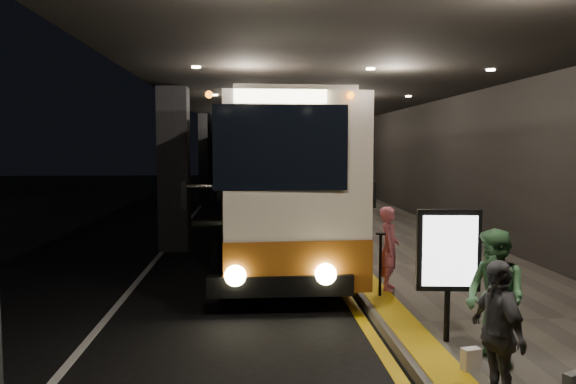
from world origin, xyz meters
name	(u,v)px	position (x,y,z in m)	size (l,w,h in m)	color
ground	(224,284)	(0.00, 0.00, 0.00)	(90.00, 90.00, 0.00)	black
lane_line_white	(170,243)	(-1.80, 5.00, 0.01)	(0.12, 50.00, 0.01)	silver
kerb_stripe_yellow	(311,242)	(2.35, 5.00, 0.01)	(0.18, 50.00, 0.01)	gold
sidewalk	(391,238)	(4.75, 5.00, 0.07)	(4.50, 50.00, 0.15)	#514C44
tactile_strip	(328,236)	(2.85, 5.00, 0.16)	(0.50, 50.00, 0.01)	gold
terminal_wall	(467,140)	(7.00, 5.00, 3.00)	(0.10, 50.00, 6.00)	black
support_columns	(174,169)	(-1.50, 4.00, 2.20)	(0.80, 24.80, 4.40)	black
canopy	(317,85)	(2.50, 5.00, 4.60)	(9.00, 50.00, 0.40)	black
coach_main	(269,185)	(1.04, 3.46, 1.78)	(3.06, 12.03, 3.72)	beige
coach_second	(255,169)	(0.77, 15.62, 1.74)	(2.94, 11.66, 3.63)	beige
coach_third	(256,161)	(0.97, 30.08, 1.81)	(2.75, 12.01, 3.76)	beige
passenger_boarding	(389,248)	(3.12, -1.23, 0.93)	(0.57, 0.37, 1.55)	#BE5867
passenger_waiting_green	(495,298)	(3.49, -4.93, 0.98)	(0.81, 0.50, 1.67)	#42784B
passenger_waiting_grey	(497,333)	(3.05, -5.95, 0.91)	(0.89, 0.46, 1.52)	#4B4B50
bag_plain	(471,359)	(3.16, -5.06, 0.29)	(0.22, 0.13, 0.27)	silver
info_sign	(448,253)	(3.23, -4.05, 1.37)	(0.86, 0.21, 1.81)	black
stanchion_post	(380,265)	(2.85, -1.69, 0.71)	(0.05, 0.05, 1.13)	black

